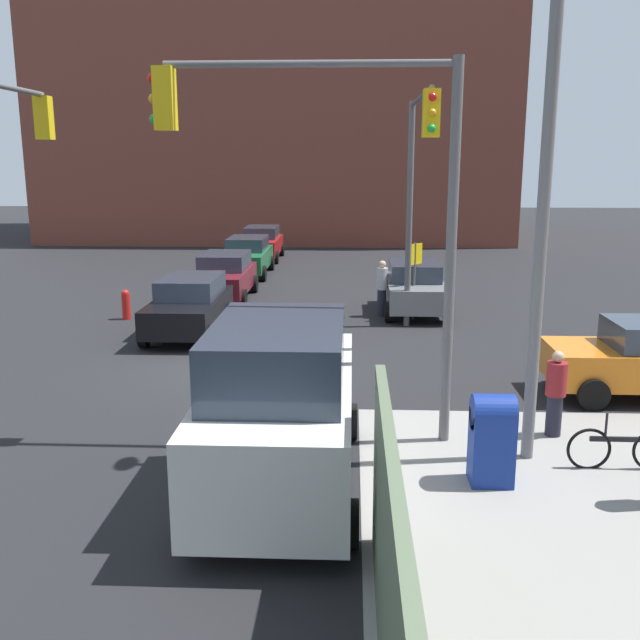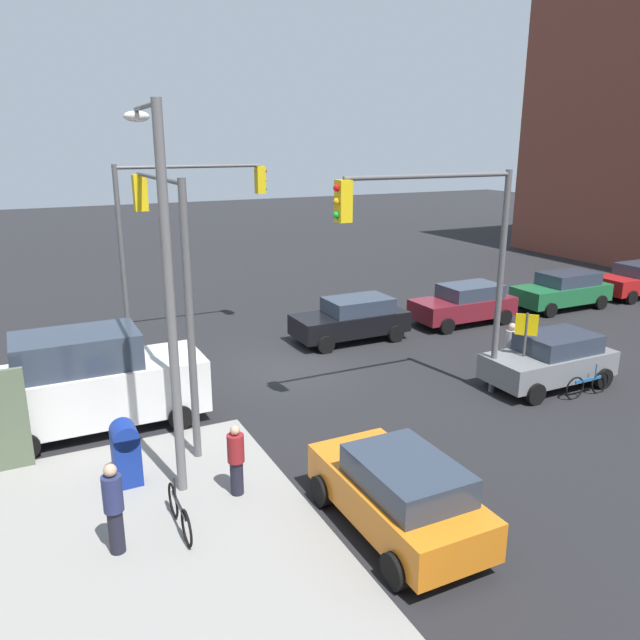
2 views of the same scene
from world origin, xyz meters
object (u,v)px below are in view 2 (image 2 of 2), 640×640
traffic_signal_ne_corner (166,253)px  coupe_maroon (464,303)px  traffic_signal_se_corner (180,217)px  mailbox_blue (126,451)px  pedestrian_crossing (236,459)px  street_lamp_corner (165,272)px  pedestrian_walking_north (510,349)px  sedan_black (352,319)px  bicycle_at_crosswalk (588,385)px  coupe_orange (399,492)px  coupe_gray (551,359)px  coupe_red (638,279)px  sedan_green (563,290)px  bicycle_leaning_on_fence (180,513)px  van_white_delivery (93,382)px  traffic_signal_nw_corner (443,243)px  pedestrian_waiting (114,507)px  fire_hydrant (361,308)px

traffic_signal_ne_corner → coupe_maroon: traffic_signal_ne_corner is taller
traffic_signal_se_corner → traffic_signal_ne_corner: size_ratio=1.00×
mailbox_blue → pedestrian_crossing: bearing=143.1°
street_lamp_corner → pedestrian_walking_north: size_ratio=4.48×
sedan_black → pedestrian_crossing: 11.09m
traffic_signal_se_corner → bicycle_at_crosswalk: traffic_signal_se_corner is taller
mailbox_blue → coupe_maroon: coupe_maroon is taller
coupe_orange → coupe_gray: 9.31m
street_lamp_corner → coupe_red: size_ratio=1.88×
mailbox_blue → coupe_orange: coupe_orange is taller
traffic_signal_ne_corner → coupe_gray: size_ratio=1.61×
sedan_green → coupe_red: 4.99m
pedestrian_walking_north → pedestrian_crossing: bearing=134.1°
pedestrian_walking_north → traffic_signal_se_corner: bearing=73.5°
sedan_green → bicycle_at_crosswalk: 10.52m
traffic_signal_ne_corner → sedan_black: size_ratio=1.51×
pedestrian_walking_north → bicycle_at_crosswalk: 2.49m
street_lamp_corner → coupe_gray: street_lamp_corner is taller
street_lamp_corner → mailbox_blue: (1.01, -0.43, -3.94)m
coupe_orange → pedestrian_walking_north: size_ratio=2.28×
traffic_signal_se_corner → bicycle_leaning_on_fence: size_ratio=3.71×
coupe_orange → van_white_delivery: van_white_delivery is taller
traffic_signal_nw_corner → mailbox_blue: size_ratio=4.55×
traffic_signal_nw_corner → pedestrian_walking_north: bearing=-168.3°
traffic_signal_se_corner → traffic_signal_ne_corner: bearing=73.3°
coupe_red → pedestrian_waiting: size_ratio=2.39×
traffic_signal_ne_corner → coupe_gray: bearing=168.0°
coupe_orange → pedestrian_crossing: 3.51m
coupe_gray → bicycle_leaning_on_fence: (12.01, 2.32, -0.50)m
pedestrian_waiting → bicycle_leaning_on_fence: pedestrian_waiting is taller
pedestrian_crossing → sedan_black: bearing=98.2°
traffic_signal_nw_corner → pedestrian_crossing: bearing=16.8°
fire_hydrant → coupe_red: size_ratio=0.22×
coupe_red → traffic_signal_ne_corner: bearing=10.3°
pedestrian_walking_north → mailbox_blue: bearing=124.7°
pedestrian_crossing → coupe_orange: bearing=1.5°
traffic_signal_ne_corner → coupe_maroon: (-12.94, -4.29, -3.76)m
traffic_signal_se_corner → coupe_maroon: 11.79m
mailbox_blue → bicycle_at_crosswalk: bearing=175.6°
street_lamp_corner → van_white_delivery: 5.14m
traffic_signal_nw_corner → sedan_black: traffic_signal_nw_corner is taller
traffic_signal_ne_corner → sedan_black: (-7.69, -4.34, -3.76)m
sedan_black → coupe_red: bearing=179.8°
pedestrian_walking_north → street_lamp_corner: bearing=127.4°
fire_hydrant → bicycle_leaning_on_fence: bicycle_leaning_on_fence is taller
bicycle_leaning_on_fence → coupe_orange: bearing=152.6°
mailbox_blue → sedan_green: bearing=-161.6°
sedan_green → sedan_black: 10.76m
traffic_signal_se_corner → traffic_signal_ne_corner: same height
traffic_signal_se_corner → bicycle_leaning_on_fence: bearing=74.6°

